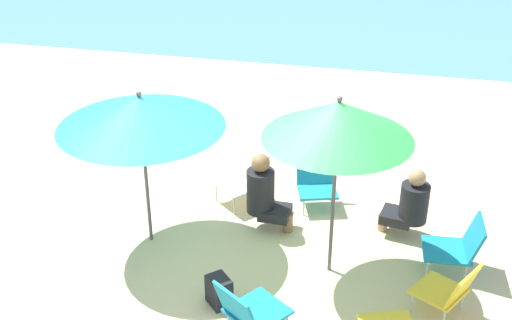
# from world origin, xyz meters

# --- Properties ---
(ground_plane) EXTENTS (40.00, 40.00, 0.00)m
(ground_plane) POSITION_xyz_m (0.00, 0.00, 0.00)
(ground_plane) COLOR beige
(umbrella_green) EXTENTS (1.52, 1.52, 2.07)m
(umbrella_green) POSITION_xyz_m (0.90, 0.06, 1.81)
(umbrella_green) COLOR #4C4C51
(umbrella_green) RESTS_ON ground_plane
(umbrella_teal) EXTENTS (1.83, 1.83, 1.88)m
(umbrella_teal) POSITION_xyz_m (-1.22, 0.19, 1.64)
(umbrella_teal) COLOR #4C4C51
(umbrella_teal) RESTS_ON ground_plane
(beach_chair_a) EXTENTS (0.76, 0.76, 0.69)m
(beach_chair_a) POSITION_xyz_m (-0.35, 1.28, 0.37)
(beach_chair_a) COLOR white
(beach_chair_a) RESTS_ON ground_plane
(beach_chair_b) EXTENTS (0.69, 0.66, 0.63)m
(beach_chair_b) POSITION_xyz_m (2.13, -0.44, 0.33)
(beach_chair_b) COLOR gold
(beach_chair_b) RESTS_ON ground_plane
(beach_chair_c) EXTENTS (0.60, 0.63, 0.67)m
(beach_chair_c) POSITION_xyz_m (0.55, 1.42, 0.35)
(beach_chair_c) COLOR teal
(beach_chair_c) RESTS_ON ground_plane
(beach_chair_e) EXTENTS (0.63, 0.53, 0.64)m
(beach_chair_e) POSITION_xyz_m (2.25, 0.35, 0.33)
(beach_chair_e) COLOR teal
(beach_chair_e) RESTS_ON ground_plane
(beach_chair_f) EXTENTS (0.76, 0.79, 0.61)m
(beach_chair_f) POSITION_xyz_m (0.26, -1.12, 0.29)
(beach_chair_f) COLOR teal
(beach_chair_f) RESTS_ON ground_plane
(person_a) EXTENTS (0.56, 0.40, 0.89)m
(person_a) POSITION_xyz_m (1.71, 0.93, 0.43)
(person_a) COLOR black
(person_a) RESTS_ON ground_plane
(person_b) EXTENTS (0.57, 0.34, 0.99)m
(person_b) POSITION_xyz_m (0.02, 0.72, 0.49)
(person_b) COLOR black
(person_b) RESTS_ON ground_plane
(beach_bag) EXTENTS (0.32, 0.32, 0.32)m
(beach_bag) POSITION_xyz_m (-0.13, -0.76, 0.16)
(beach_bag) COLOR black
(beach_bag) RESTS_ON ground_plane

